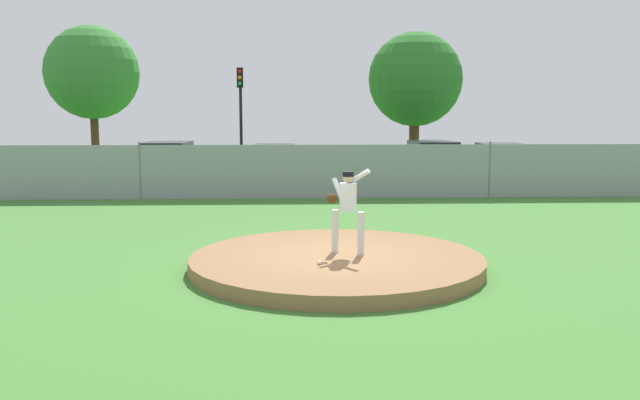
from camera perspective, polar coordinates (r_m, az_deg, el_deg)
ground_plane at (r=18.05m, az=0.18°, el=-1.51°), size 80.00×80.00×0.00m
asphalt_strip at (r=26.46m, az=-0.65°, el=1.44°), size 44.00×7.00×0.01m
pitchers_mound at (r=12.14m, az=1.46°, el=-5.45°), size 5.45×5.45×0.25m
pitcher_youth at (r=12.11m, az=2.42°, el=-0.26°), size 0.81×0.42×1.61m
baseball at (r=11.36m, az=-0.05°, el=-5.52°), size 0.07×0.07×0.07m
chainlink_fence at (r=21.90m, az=-0.29°, el=2.51°), size 29.59×0.07×1.92m
parked_car_red at (r=26.66m, az=-4.12°, el=3.11°), size 1.98×4.77×1.58m
parked_car_white at (r=27.71m, az=15.70°, el=3.06°), size 2.16×4.78×1.62m
parked_car_teal at (r=27.14m, az=-13.24°, el=3.11°), size 2.06×4.18×1.71m
parked_car_navy at (r=26.98m, az=9.85°, el=3.20°), size 1.97×4.30×1.73m
traffic_cone_orange at (r=24.25m, az=4.71°, el=1.45°), size 0.40×0.40×0.55m
traffic_light_near at (r=30.39m, az=-7.00°, el=8.52°), size 0.28×0.46×4.92m
tree_tall_centre at (r=37.79m, az=-19.39°, el=10.50°), size 5.02×5.02×7.54m
tree_slender_far at (r=34.09m, az=8.36°, el=10.42°), size 4.80×4.80×6.98m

